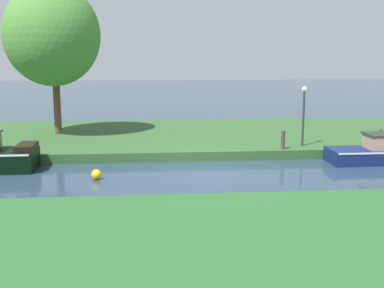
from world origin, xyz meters
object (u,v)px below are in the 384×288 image
object	(u,v)px
mooring_post_near	(380,138)
mooring_post_far	(283,140)
channel_buoy	(96,174)
lamp_post	(304,108)
willow_tree_left	(52,35)

from	to	relation	value
mooring_post_near	mooring_post_far	bearing A→B (deg)	180.00
mooring_post_far	channel_buoy	size ratio (longest dim) A/B	2.15
lamp_post	mooring_post_far	size ratio (longest dim) A/B	3.30
lamp_post	mooring_post_near	distance (m)	3.54
mooring_post_far	channel_buoy	distance (m)	8.12
willow_tree_left	mooring_post_far	distance (m)	12.03
willow_tree_left	mooring_post_near	world-z (taller)	willow_tree_left
mooring_post_far	willow_tree_left	bearing A→B (deg)	156.18
willow_tree_left	mooring_post_near	xyz separation A→B (m)	(14.52, -4.51, -4.46)
mooring_post_near	mooring_post_far	size ratio (longest dim) A/B	1.00
willow_tree_left	channel_buoy	size ratio (longest dim) A/B	19.87
willow_tree_left	mooring_post_near	bearing A→B (deg)	-17.27
willow_tree_left	channel_buoy	world-z (taller)	willow_tree_left
mooring_post_near	channel_buoy	distance (m)	12.22
mooring_post_near	lamp_post	bearing A→B (deg)	168.06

